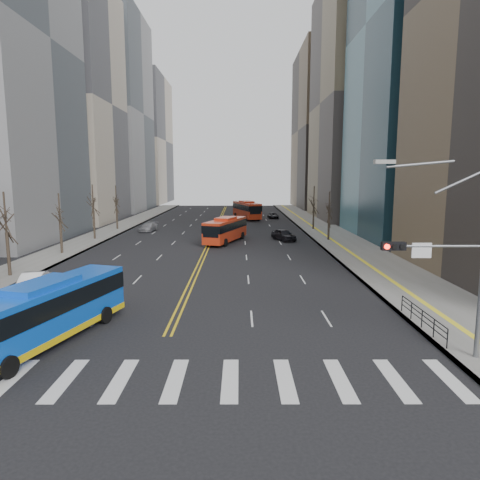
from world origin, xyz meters
name	(u,v)px	position (x,y,z in m)	size (l,w,h in m)	color
ground	(148,380)	(0.00, 0.00, 0.00)	(220.00, 220.00, 0.00)	black
sidewalk_right	(331,235)	(17.50, 45.00, 0.07)	(7.00, 130.00, 0.15)	gray
sidewalk_left	(101,235)	(-16.50, 45.00, 0.07)	(5.00, 130.00, 0.15)	gray
crosswalk	(148,380)	(0.00, 0.00, 0.01)	(26.70, 4.00, 0.01)	silver
centerline	(216,227)	(0.00, 55.00, 0.01)	(0.55, 100.00, 0.01)	gold
office_towers	(220,96)	(0.12, 68.51, 23.92)	(83.00, 134.00, 58.00)	gray
signal_mast	(453,260)	(13.77, 2.00, 4.86)	(5.37, 0.37, 9.39)	slate
pedestrian_railing	(422,316)	(14.30, 6.00, 0.82)	(0.06, 6.06, 1.02)	black
street_trees	(148,208)	(-7.18, 34.55, 4.87)	(35.20, 47.20, 7.60)	black
blue_bus	(44,312)	(-6.17, 4.00, 1.75)	(5.52, 11.62, 3.33)	blue
red_bus_near	(226,228)	(2.15, 38.69, 1.86)	(5.66, 10.65, 3.33)	red
red_bus_far	(247,209)	(5.43, 70.06, 2.04)	(5.81, 11.90, 3.67)	red
car_white	(33,283)	(-11.58, 13.94, 0.73)	(1.56, 4.46, 1.47)	white
car_dark_mid	(284,235)	(9.96, 40.20, 0.78)	(1.85, 4.60, 1.57)	black
car_silver	(149,227)	(-10.47, 50.08, 0.67)	(1.89, 4.65, 1.35)	gray
car_dark_far	(273,216)	(10.92, 70.76, 0.58)	(1.92, 4.17, 1.16)	black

